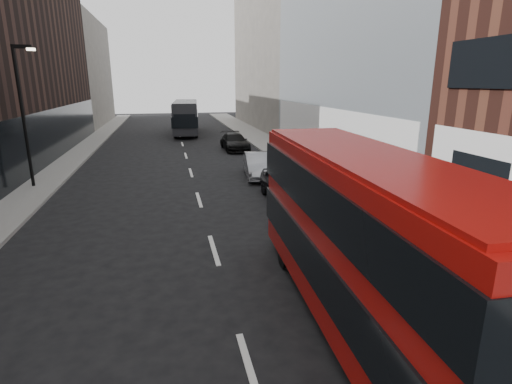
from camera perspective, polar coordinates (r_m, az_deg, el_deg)
sidewalk_right at (r=31.08m, az=4.09°, el=5.54°), size 3.00×80.00×0.15m
sidewalk_left at (r=30.55m, az=-25.08°, el=3.94°), size 2.00×80.00×0.15m
building_modern_block at (r=28.72m, az=15.37°, el=23.95°), size 5.03×22.00×20.00m
building_victorian at (r=50.14m, az=2.26°, el=20.32°), size 6.50×24.00×21.00m
building_left_mid at (r=35.84m, az=-30.38°, el=15.99°), size 5.00×24.00×14.00m
building_left_far at (r=57.25m, az=-23.73°, el=15.31°), size 5.00×20.00×13.00m
street_lamp at (r=23.40m, az=-30.28°, el=10.39°), size 1.06×0.22×7.00m
red_bus at (r=9.09m, az=15.10°, el=-5.76°), size 2.76×9.94×3.98m
grey_bus at (r=44.06m, az=-9.97°, el=10.59°), size 3.29×10.77×3.43m
car_a at (r=18.67m, az=4.57°, el=1.08°), size 1.91×4.65×1.58m
car_b at (r=23.39m, az=0.34°, el=3.85°), size 1.96×4.42×1.41m
car_c at (r=32.91m, az=-3.07°, el=7.17°), size 2.00×4.70×1.35m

